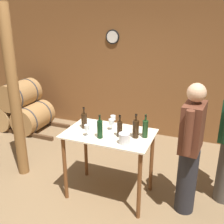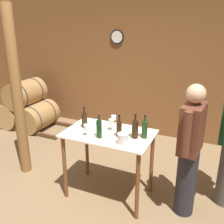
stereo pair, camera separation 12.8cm
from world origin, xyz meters
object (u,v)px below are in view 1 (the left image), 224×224
at_px(wine_bottle_right, 136,128).
at_px(ice_bucket, 124,138).
at_px(wine_glass_near_right, 111,122).
at_px(wine_bottle_far_left, 84,120).
at_px(wine_glass_near_center, 113,118).
at_px(wine_glass_near_left, 87,128).
at_px(person_host, 190,148).
at_px(wooden_post, 13,90).
at_px(wine_bottle_center, 120,128).
at_px(wine_bottle_far_right, 145,128).
at_px(wine_bottle_left, 100,129).

xyz_separation_m(wine_bottle_right, ice_bucket, (-0.07, -0.21, -0.05)).
bearing_deg(ice_bucket, wine_glass_near_right, 133.39).
relative_size(wine_bottle_far_left, wine_glass_near_center, 2.08).
bearing_deg(wine_glass_near_left, person_host, 11.94).
xyz_separation_m(wine_glass_near_left, ice_bucket, (0.49, -0.02, -0.05)).
relative_size(wooden_post, wine_bottle_center, 9.65).
bearing_deg(ice_bucket, wine_bottle_far_right, 55.07).
bearing_deg(wine_bottle_right, wine_glass_near_center, 146.96).
bearing_deg(wine_bottle_left, wine_glass_near_left, -174.24).
relative_size(wine_glass_near_left, wine_glass_near_right, 0.99).
bearing_deg(wine_bottle_center, wine_bottle_far_left, 171.92).
xyz_separation_m(wine_bottle_far_left, wine_bottle_center, (0.53, -0.07, -0.00)).
xyz_separation_m(wine_bottle_left, wine_bottle_right, (0.40, 0.17, -0.00)).
xyz_separation_m(wine_bottle_right, wine_glass_near_right, (-0.36, 0.09, -0.01)).
bearing_deg(wine_bottle_far_right, wine_bottle_right, -154.09).
bearing_deg(ice_bucket, wine_glass_near_left, 178.21).
relative_size(wine_glass_near_center, ice_bucket, 1.06).
bearing_deg(wine_glass_near_left, ice_bucket, -1.79).
relative_size(wine_bottle_center, wine_glass_near_left, 1.86).
bearing_deg(wine_glass_near_left, wine_bottle_far_right, 19.66).
distance_m(wooden_post, wine_glass_near_left, 1.30).
xyz_separation_m(wooden_post, wine_glass_near_right, (1.46, 0.10, -0.31)).
bearing_deg(wine_bottle_center, wine_bottle_far_right, 18.42).
bearing_deg(wine_bottle_center, wine_bottle_right, 13.94).
height_order(wine_bottle_right, wine_glass_near_right, wine_bottle_right).
bearing_deg(wine_bottle_right, wine_glass_near_right, 165.29).
xyz_separation_m(wooden_post, ice_bucket, (1.74, -0.20, -0.36)).
distance_m(wine_bottle_right, wine_glass_near_right, 0.37).
bearing_deg(person_host, wine_bottle_right, -174.02).
height_order(wooden_post, wine_glass_near_center, wooden_post).
xyz_separation_m(wine_bottle_right, wine_bottle_far_right, (0.11, 0.05, -0.00)).
distance_m(wine_glass_near_left, wine_glass_near_center, 0.48).
bearing_deg(wooden_post, wine_bottle_left, -6.76).
bearing_deg(wine_bottle_far_right, wine_bottle_far_left, -178.39).
height_order(wine_bottle_far_right, person_host, person_host).
bearing_deg(wine_glass_near_center, wooden_post, -169.40).
xyz_separation_m(wine_bottle_left, wine_bottle_far_right, (0.50, 0.22, -0.00)).
xyz_separation_m(wine_bottle_far_right, ice_bucket, (-0.18, -0.26, -0.05)).
xyz_separation_m(wooden_post, wine_glass_near_center, (1.41, 0.26, -0.32)).
distance_m(wine_glass_near_center, ice_bucket, 0.57).
height_order(wine_glass_near_left, wine_glass_near_center, wine_glass_near_left).
distance_m(wine_glass_near_center, wine_glass_near_right, 0.17).
bearing_deg(wine_bottle_left, wine_glass_near_right, 80.86).
height_order(wine_bottle_left, ice_bucket, wine_bottle_left).
height_order(wine_glass_near_right, ice_bucket, wine_glass_near_right).
relative_size(wine_bottle_right, ice_bucket, 2.34).
height_order(wooden_post, wine_bottle_right, wooden_post).
bearing_deg(wine_bottle_far_right, wine_glass_near_center, 157.51).
bearing_deg(wine_bottle_far_left, wine_bottle_far_right, 1.61).
distance_m(wine_glass_near_right, ice_bucket, 0.41).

